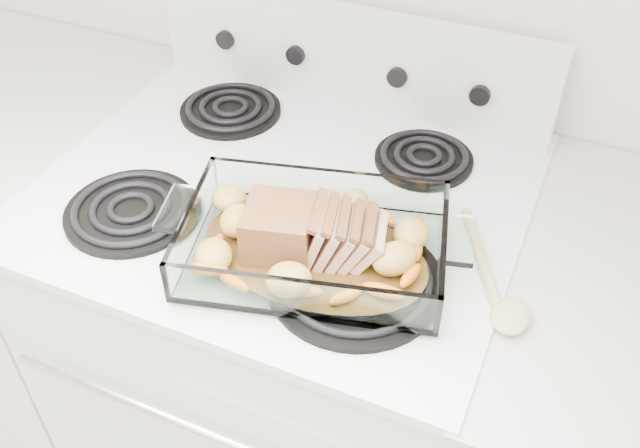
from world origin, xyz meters
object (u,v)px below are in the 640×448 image
at_px(electric_range, 292,356).
at_px(pork_roast, 302,230).
at_px(baking_dish, 314,247).
at_px(counter_left, 39,270).

height_order(electric_range, pork_roast, electric_range).
bearing_deg(baking_dish, counter_left, 155.52).
bearing_deg(pork_roast, electric_range, 136.21).
distance_m(counter_left, pork_roast, 0.94).
xyz_separation_m(electric_range, counter_left, (-0.67, -0.00, -0.02)).
height_order(baking_dish, pork_roast, pork_roast).
xyz_separation_m(electric_range, baking_dish, (0.12, -0.14, 0.48)).
bearing_deg(baking_dish, pork_roast, 165.69).
relative_size(electric_range, counter_left, 1.20).
relative_size(electric_range, pork_roast, 5.57).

